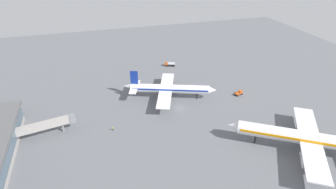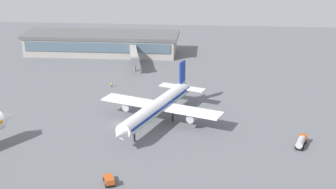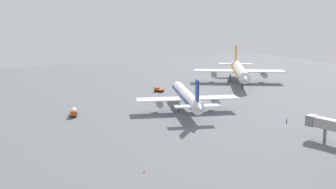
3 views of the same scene
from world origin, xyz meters
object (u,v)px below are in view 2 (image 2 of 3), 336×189
Objects in this scene: ground_crew_worker at (112,85)px; airplane_at_gate at (158,106)px; fuel_truck at (301,141)px; safety_cone_near_gate at (277,77)px; pushback_tractor at (109,180)px.

airplane_at_gate is at bearing 12.29° from ground_crew_worker.
airplane_at_gate is at bearing 92.24° from fuel_truck.
pushback_tractor is at bearing 59.78° from safety_cone_near_gate.
fuel_truck is 10.95× the size of safety_cone_near_gate.
airplane_at_gate is 40.63m from fuel_truck.
airplane_at_gate is 36.44m from ground_crew_worker.
fuel_truck is at bearing 32.99° from ground_crew_worker.
fuel_truck is at bearing 88.51° from safety_cone_near_gate.
airplane_at_gate reaches higher than ground_crew_worker.
airplane_at_gate is at bearing 48.92° from safety_cone_near_gate.
ground_crew_worker is at bearing -126.35° from airplane_at_gate.
fuel_truck is 58.37m from safety_cone_near_gate.
airplane_at_gate is 36.32m from pushback_tractor.
pushback_tractor reaches higher than safety_cone_near_gate.
fuel_truck is 72.24m from ground_crew_worker.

